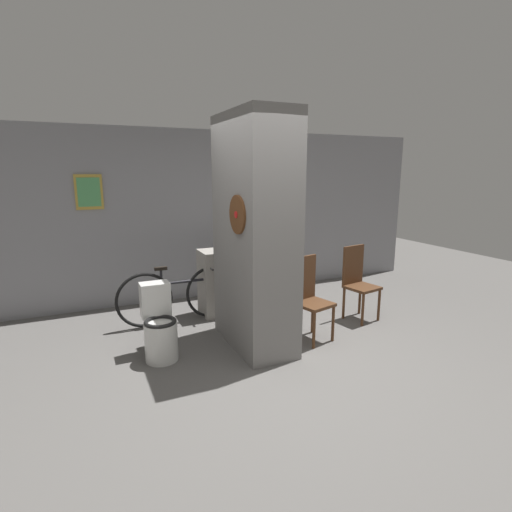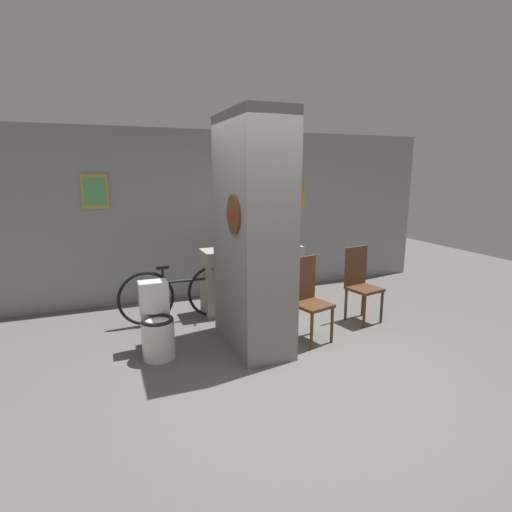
{
  "view_description": "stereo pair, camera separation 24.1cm",
  "coord_description": "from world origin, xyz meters",
  "views": [
    {
      "loc": [
        -1.78,
        -3.41,
        1.99
      ],
      "look_at": [
        0.21,
        1.0,
        0.95
      ],
      "focal_mm": 28.0,
      "sensor_mm": 36.0,
      "label": 1
    },
    {
      "loc": [
        -1.56,
        -3.5,
        1.99
      ],
      "look_at": [
        0.21,
        1.0,
        0.95
      ],
      "focal_mm": 28.0,
      "sensor_mm": 36.0,
      "label": 2
    }
  ],
  "objects": [
    {
      "name": "toilet",
      "position": [
        -1.08,
        0.68,
        0.34
      ],
      "size": [
        0.35,
        0.51,
        0.8
      ],
      "color": "silver",
      "rests_on": "ground_plane"
    },
    {
      "name": "bottle_tall",
      "position": [
        0.39,
        1.79,
        1.01
      ],
      "size": [
        0.07,
        0.07,
        0.25
      ],
      "color": "#19598C",
      "rests_on": "counter_shelf"
    },
    {
      "name": "pillar_center",
      "position": [
        0.01,
        0.6,
        1.3
      ],
      "size": [
        0.6,
        1.21,
        2.6
      ],
      "color": "gray",
      "rests_on": "ground_plane"
    },
    {
      "name": "chair_by_doorway",
      "position": [
        1.62,
        0.77,
        0.54
      ],
      "size": [
        0.45,
        0.45,
        1.0
      ],
      "rotation": [
        0.0,
        0.0,
        0.19
      ],
      "color": "#4C2D19",
      "rests_on": "ground_plane"
    },
    {
      "name": "chair_near_pillar",
      "position": [
        0.65,
        0.46,
        0.54
      ],
      "size": [
        0.47,
        0.47,
        1.0
      ],
      "rotation": [
        0.0,
        0.0,
        0.26
      ],
      "color": "#4C2D19",
      "rests_on": "ground_plane"
    },
    {
      "name": "counter_shelf",
      "position": [
        0.43,
        1.71,
        0.46
      ],
      "size": [
        1.45,
        0.44,
        0.91
      ],
      "color": "gray",
      "rests_on": "ground_plane"
    },
    {
      "name": "wall_back",
      "position": [
        0.0,
        2.63,
        1.3
      ],
      "size": [
        8.0,
        0.09,
        2.6
      ],
      "color": "gray",
      "rests_on": "ground_plane"
    },
    {
      "name": "bicycle",
      "position": [
        -0.63,
        1.62,
        0.38
      ],
      "size": [
        1.63,
        0.42,
        0.78
      ],
      "color": "black",
      "rests_on": "ground_plane"
    },
    {
      "name": "ground_plane",
      "position": [
        0.0,
        0.0,
        0.0
      ],
      "size": [
        14.0,
        14.0,
        0.0
      ],
      "primitive_type": "plane",
      "color": "#5B5956"
    }
  ]
}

